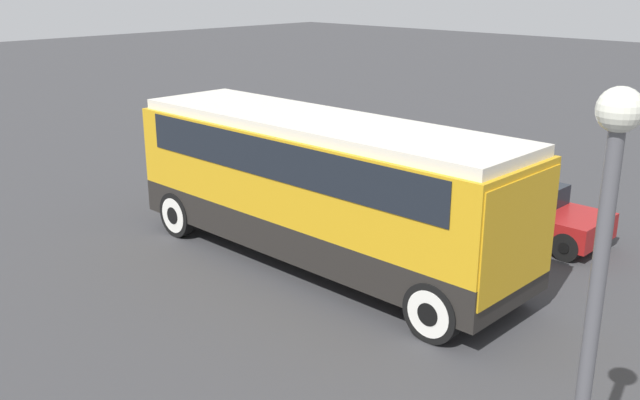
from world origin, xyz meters
name	(u,v)px	position (x,y,z in m)	size (l,w,h in m)	color
ground_plane	(320,263)	(0.00, 0.00, 0.00)	(120.00, 120.00, 0.00)	#38383A
tour_bus	(323,179)	(0.10, 0.00, 1.97)	(9.56, 2.69, 3.27)	black
parked_car_near	(516,208)	(2.17, 4.71, 0.66)	(4.24, 1.82, 1.30)	maroon
parked_car_mid	(373,150)	(-4.27, 6.88, 0.67)	(4.05, 1.92, 1.35)	#BCBCC1
lamp_post	(600,262)	(7.72, -3.98, 3.44)	(0.44, 0.44, 5.18)	#515156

